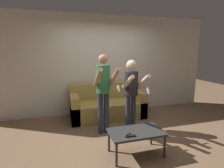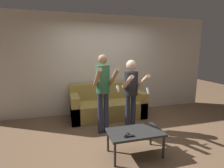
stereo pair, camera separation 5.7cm
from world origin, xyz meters
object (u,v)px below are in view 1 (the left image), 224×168
at_px(couch, 107,106).
at_px(remote_near, 131,136).
at_px(person_standing_right, 131,88).
at_px(remote_far, 128,135).
at_px(person_standing_left, 104,86).
at_px(coffee_table, 136,134).

height_order(couch, remote_near, couch).
distance_m(person_standing_right, remote_far, 1.26).
relative_size(person_standing_left, person_standing_right, 1.08).
xyz_separation_m(person_standing_left, coffee_table, (0.33, -0.93, -0.64)).
height_order(person_standing_left, remote_far, person_standing_left).
bearing_deg(person_standing_right, remote_near, -112.40).
height_order(person_standing_left, coffee_table, person_standing_left).
bearing_deg(remote_near, person_standing_right, 67.60).
xyz_separation_m(remote_near, remote_far, (-0.03, 0.04, 0.00)).
distance_m(person_standing_right, remote_near, 1.28).
distance_m(couch, remote_near, 2.00).
bearing_deg(person_standing_left, remote_near, -80.87).
xyz_separation_m(person_standing_left, person_standing_right, (0.62, 0.00, -0.07)).
bearing_deg(person_standing_left, couch, 71.09).
xyz_separation_m(couch, remote_far, (-0.17, -1.94, 0.14)).
distance_m(remote_near, remote_far, 0.05).
height_order(person_standing_left, person_standing_right, person_standing_left).
relative_size(remote_near, remote_far, 1.11).
bearing_deg(remote_far, person_standing_left, 97.79).
bearing_deg(coffee_table, person_standing_left, 109.76).
distance_m(person_standing_right, coffee_table, 1.13).
relative_size(couch, coffee_table, 2.11).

